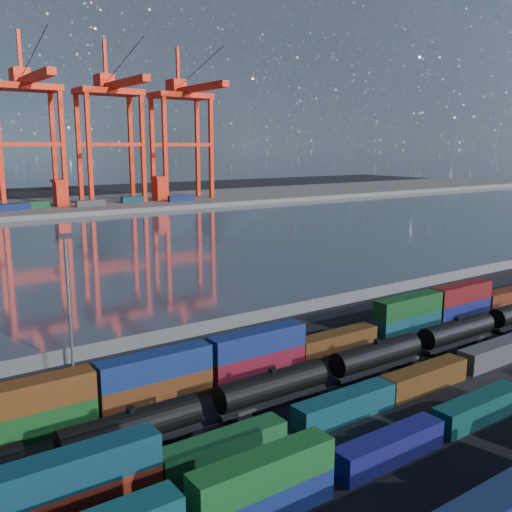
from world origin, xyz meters
TOP-DOWN VIEW (x-y plane):
  - ground at (0.00, 0.00)m, footprint 700.00×700.00m
  - harbor_water at (0.00, 105.00)m, footprint 700.00×700.00m
  - far_quay at (0.00, 210.00)m, footprint 700.00×70.00m
  - container_row_south at (-23.29, -10.25)m, footprint 139.06×2.35m
  - container_row_mid at (-19.92, -2.34)m, footprint 140.67×2.43m
  - container_row_north at (-8.14, 11.84)m, footprint 141.90×2.54m
  - tanker_string at (-16.16, 4.11)m, footprint 106.28×2.85m
  - waterfront_fence at (-0.00, 28.00)m, footprint 160.12×0.12m
  - yard_light_mast at (-30.00, 26.00)m, footprint 1.60×0.40m
  - straddle_carriers at (-2.50, 200.00)m, footprint 140.00×7.00m

SIDE VIEW (x-z plane):
  - ground at x=0.00m, z-range 0.00..0.00m
  - harbor_water at x=0.00m, z-range 0.01..0.01m
  - far_quay at x=0.00m, z-range 0.00..2.00m
  - waterfront_fence at x=0.00m, z-range -0.10..2.10m
  - container_row_mid at x=-19.92m, z-range -1.06..4.11m
  - container_row_south at x=-23.29m, z-range -0.68..4.34m
  - tanker_string at x=-16.16m, z-range 0.01..4.09m
  - container_row_north at x=-8.14m, z-range -0.45..4.97m
  - straddle_carriers at x=-2.50m, z-range 2.27..13.37m
  - yard_light_mast at x=-30.00m, z-range 1.00..17.60m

